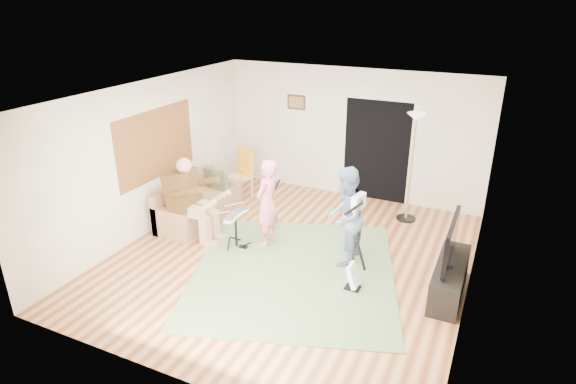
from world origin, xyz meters
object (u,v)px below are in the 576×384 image
(dining_chair, at_px, (240,181))
(sofa, at_px, (196,206))
(torchiere_lamp, at_px, (413,149))
(guitarist, at_px, (345,217))
(singer, at_px, (267,203))
(guitar_spare, at_px, (354,276))
(tv_cabinet, at_px, (449,279))
(drum_kit, at_px, (236,232))
(television, at_px, (451,241))

(dining_chair, bearing_deg, sofa, -79.01)
(torchiere_lamp, distance_m, dining_chair, 3.63)
(torchiere_lamp, bearing_deg, guitarist, -106.08)
(singer, distance_m, dining_chair, 2.22)
(guitar_spare, bearing_deg, tv_cabinet, 20.65)
(singer, height_order, guitar_spare, singer)
(torchiere_lamp, relative_size, tv_cabinet, 1.48)
(drum_kit, distance_m, guitarist, 1.92)
(torchiere_lamp, distance_m, television, 2.54)
(singer, height_order, tv_cabinet, singer)
(guitarist, distance_m, torchiere_lamp, 2.20)
(sofa, distance_m, guitarist, 3.18)
(dining_chair, bearing_deg, television, -0.74)
(sofa, height_order, torchiere_lamp, torchiere_lamp)
(guitarist, distance_m, dining_chair, 3.33)
(tv_cabinet, height_order, television, television)
(guitarist, xyz_separation_m, tv_cabinet, (1.68, -0.21, -0.56))
(sofa, relative_size, singer, 1.24)
(drum_kit, bearing_deg, guitar_spare, -9.95)
(guitar_spare, distance_m, dining_chair, 4.01)
(singer, distance_m, tv_cabinet, 3.12)
(sofa, bearing_deg, dining_chair, 79.37)
(guitar_spare, bearing_deg, television, 21.42)
(dining_chair, bearing_deg, guitarist, -8.07)
(drum_kit, distance_m, television, 3.50)
(sofa, height_order, tv_cabinet, sofa)
(dining_chair, bearing_deg, singer, -25.85)
(television, bearing_deg, torchiere_lamp, 114.95)
(torchiere_lamp, xyz_separation_m, dining_chair, (-3.45, -0.39, -1.06))
(sofa, height_order, guitarist, guitarist)
(torchiere_lamp, relative_size, television, 1.81)
(sofa, distance_m, tv_cabinet, 4.82)
(singer, height_order, dining_chair, singer)
(sofa, xyz_separation_m, drum_kit, (1.28, -0.65, 0.03))
(sofa, height_order, drum_kit, sofa)
(drum_kit, height_order, television, television)
(torchiere_lamp, distance_m, tv_cabinet, 2.75)
(sofa, xyz_separation_m, singer, (1.72, -0.32, 0.51))
(guitarist, bearing_deg, guitar_spare, 25.37)
(torchiere_lamp, bearing_deg, sofa, -155.53)
(television, bearing_deg, singer, 175.43)
(guitarist, bearing_deg, dining_chair, -124.10)
(tv_cabinet, distance_m, television, 0.60)
(singer, xyz_separation_m, guitar_spare, (1.79, -0.72, -0.53))
(drum_kit, xyz_separation_m, tv_cabinet, (3.50, 0.09, -0.03))
(sofa, xyz_separation_m, torchiere_lamp, (3.69, 1.68, 1.17))
(singer, relative_size, television, 1.33)
(drum_kit, distance_m, singer, 0.73)
(sofa, distance_m, dining_chair, 1.32)
(guitar_spare, xyz_separation_m, torchiere_lamp, (0.19, 2.72, 1.19))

